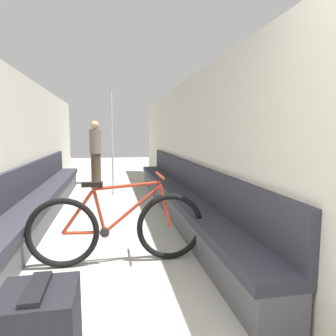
{
  "coord_description": "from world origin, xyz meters",
  "views": [
    {
      "loc": [
        0.0,
        -0.69,
        1.33
      ],
      "look_at": [
        0.86,
        3.79,
        0.78
      ],
      "focal_mm": 32.0,
      "sensor_mm": 36.0,
      "label": 1
    }
  ],
  "objects_px": {
    "bench_seat_row_right": "(179,196)",
    "luggage_bag": "(38,330)",
    "passenger_standing": "(95,152)",
    "bench_seat_row_left": "(38,202)",
    "bicycle": "(118,228)",
    "grab_pole_near": "(112,145)"
  },
  "relations": [
    {
      "from": "bench_seat_row_right",
      "to": "luggage_bag",
      "type": "xyz_separation_m",
      "value": [
        -1.49,
        -3.01,
        -0.05
      ]
    },
    {
      "from": "bench_seat_row_right",
      "to": "passenger_standing",
      "type": "relative_size",
      "value": 3.86
    },
    {
      "from": "bench_seat_row_right",
      "to": "luggage_bag",
      "type": "height_order",
      "value": "bench_seat_row_right"
    },
    {
      "from": "bench_seat_row_left",
      "to": "luggage_bag",
      "type": "relative_size",
      "value": 12.46
    },
    {
      "from": "passenger_standing",
      "to": "bicycle",
      "type": "bearing_deg",
      "value": 114.51
    },
    {
      "from": "bench_seat_row_left",
      "to": "grab_pole_near",
      "type": "bearing_deg",
      "value": 57.49
    },
    {
      "from": "grab_pole_near",
      "to": "bench_seat_row_left",
      "type": "bearing_deg",
      "value": -122.51
    },
    {
      "from": "bicycle",
      "to": "passenger_standing",
      "type": "xyz_separation_m",
      "value": [
        -0.43,
        4.87,
        0.46
      ]
    },
    {
      "from": "bench_seat_row_right",
      "to": "luggage_bag",
      "type": "bearing_deg",
      "value": -116.3
    },
    {
      "from": "passenger_standing",
      "to": "bench_seat_row_left",
      "type": "bearing_deg",
      "value": 97.02
    },
    {
      "from": "passenger_standing",
      "to": "luggage_bag",
      "type": "distance_m",
      "value": 6.2
    },
    {
      "from": "bicycle",
      "to": "luggage_bag",
      "type": "distance_m",
      "value": 1.4
    },
    {
      "from": "bicycle",
      "to": "grab_pole_near",
      "type": "height_order",
      "value": "grab_pole_near"
    },
    {
      "from": "bench_seat_row_left",
      "to": "passenger_standing",
      "type": "height_order",
      "value": "passenger_standing"
    },
    {
      "from": "bicycle",
      "to": "passenger_standing",
      "type": "bearing_deg",
      "value": 96.9
    },
    {
      "from": "bench_seat_row_right",
      "to": "grab_pole_near",
      "type": "height_order",
      "value": "grab_pole_near"
    },
    {
      "from": "bench_seat_row_left",
      "to": "grab_pole_near",
      "type": "relative_size",
      "value": 2.86
    },
    {
      "from": "bicycle",
      "to": "luggage_bag",
      "type": "xyz_separation_m",
      "value": [
        -0.47,
        -1.31,
        -0.13
      ]
    },
    {
      "from": "bench_seat_row_left",
      "to": "grab_pole_near",
      "type": "height_order",
      "value": "grab_pole_near"
    },
    {
      "from": "bicycle",
      "to": "bench_seat_row_right",
      "type": "bearing_deg",
      "value": 60.93
    },
    {
      "from": "passenger_standing",
      "to": "luggage_bag",
      "type": "bearing_deg",
      "value": 109.08
    },
    {
      "from": "grab_pole_near",
      "to": "passenger_standing",
      "type": "bearing_deg",
      "value": 106.23
    }
  ]
}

